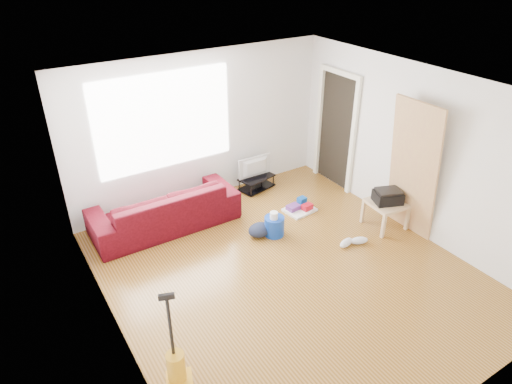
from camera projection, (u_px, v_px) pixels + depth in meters
room at (288, 185)px, 5.73m from camera, size 4.51×5.01×2.51m
sofa at (167, 226)px, 7.20m from camera, size 2.26×0.88×0.66m
tv_stand at (256, 182)px, 8.20m from camera, size 0.69×0.49×0.24m
tv at (257, 168)px, 8.05m from camera, size 0.64×0.08×0.37m
side_table at (386, 206)px, 7.03m from camera, size 0.57×0.57×0.43m
printer at (388, 196)px, 6.94m from camera, size 0.49×0.44×0.21m
bucket at (274, 234)px, 6.99m from camera, size 0.39×0.39×0.30m
toilet_paper at (274, 224)px, 6.86m from camera, size 0.12×0.12×0.11m
cleaning_tray at (300, 208)px, 7.58m from camera, size 0.52×0.43×0.17m
backpack at (260, 235)px, 6.97m from camera, size 0.39×0.32×0.20m
sneakers at (353, 242)px, 6.73m from camera, size 0.49×0.25×0.11m
vacuum at (178, 375)px, 4.48m from camera, size 0.34×0.36×1.23m
door_panel at (402, 229)px, 7.12m from camera, size 0.26×0.83×2.08m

